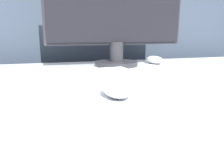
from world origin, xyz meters
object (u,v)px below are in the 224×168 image
Objects in this scene: keyboard at (75,76)px; monitor at (116,6)px; computer_mouse_near at (116,88)px; computer_mouse_far at (155,60)px.

monitor is (0.21, 0.26, 0.24)m from keyboard.
keyboard is (-0.07, 0.20, -0.01)m from computer_mouse_near.
computer_mouse_far is at bearing 56.66° from computer_mouse_near.
computer_mouse_far is (0.33, 0.48, -0.00)m from computer_mouse_near.
keyboard is 0.66× the size of monitor.
computer_mouse_far is (0.19, 0.01, -0.24)m from monitor.
keyboard is 0.49m from computer_mouse_far.
monitor is 5.22× the size of computer_mouse_far.
keyboard is 0.41m from monitor.
keyboard is at bearing -129.07° from monitor.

